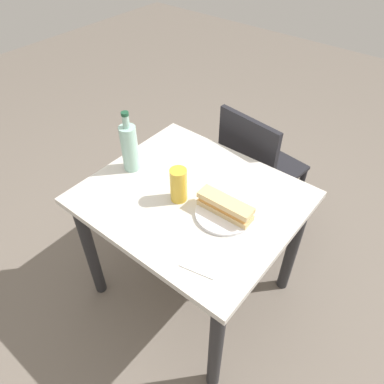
% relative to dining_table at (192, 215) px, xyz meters
% --- Properties ---
extents(ground_plane, '(8.00, 8.00, 0.00)m').
position_rel_dining_table_xyz_m(ground_plane, '(0.00, 0.00, -0.59)').
color(ground_plane, '#6B6056').
extents(dining_table, '(0.92, 0.80, 0.72)m').
position_rel_dining_table_xyz_m(dining_table, '(0.00, 0.00, 0.00)').
color(dining_table, beige).
rests_on(dining_table, ground).
extents(chair_far, '(0.45, 0.45, 0.87)m').
position_rel_dining_table_xyz_m(chair_far, '(-0.01, 0.59, -0.09)').
color(chair_far, black).
rests_on(chair_far, ground).
extents(plate_near, '(0.25, 0.25, 0.01)m').
position_rel_dining_table_xyz_m(plate_near, '(0.18, -0.01, 0.14)').
color(plate_near, white).
rests_on(plate_near, dining_table).
extents(baguette_sandwich_near, '(0.24, 0.08, 0.07)m').
position_rel_dining_table_xyz_m(baguette_sandwich_near, '(0.18, -0.01, 0.18)').
color(baguette_sandwich_near, '#DBB77A').
rests_on(baguette_sandwich_near, plate_near).
extents(knife_near, '(0.18, 0.05, 0.01)m').
position_rel_dining_table_xyz_m(knife_near, '(0.17, 0.05, 0.15)').
color(knife_near, silver).
rests_on(knife_near, plate_near).
extents(water_bottle, '(0.08, 0.08, 0.30)m').
position_rel_dining_table_xyz_m(water_bottle, '(-0.35, -0.03, 0.25)').
color(water_bottle, '#99C6B7').
rests_on(water_bottle, dining_table).
extents(beer_glass, '(0.07, 0.07, 0.16)m').
position_rel_dining_table_xyz_m(beer_glass, '(-0.03, -0.05, 0.21)').
color(beer_glass, gold).
rests_on(beer_glass, dining_table).
extents(paper_napkin, '(0.17, 0.17, 0.00)m').
position_rel_dining_table_xyz_m(paper_napkin, '(0.25, -0.24, 0.13)').
color(paper_napkin, white).
rests_on(paper_napkin, dining_table).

